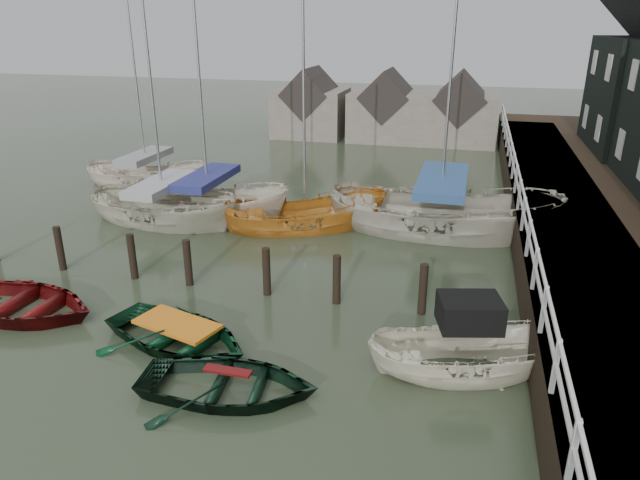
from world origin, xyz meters
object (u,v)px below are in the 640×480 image
(rowboat_red, at_px, (21,314))
(motorboat, at_px, (464,369))
(rowboat_green, at_px, (179,344))
(sailboat_a, at_px, (165,220))
(sailboat_d, at_px, (439,229))
(rowboat_dkgreen, at_px, (229,394))
(sailboat_b, at_px, (209,214))
(sailboat_c, at_px, (305,226))
(sailboat_e, at_px, (148,184))

(rowboat_red, height_order, motorboat, motorboat)
(rowboat_green, distance_m, sailboat_a, 9.19)
(sailboat_a, xyz_separation_m, sailboat_d, (10.19, 1.66, -0.01))
(rowboat_dkgreen, height_order, sailboat_b, sailboat_b)
(rowboat_red, height_order, sailboat_b, sailboat_b)
(rowboat_red, relative_size, sailboat_d, 0.36)
(rowboat_green, height_order, sailboat_b, sailboat_b)
(sailboat_b, distance_m, sailboat_c, 4.06)
(sailboat_c, xyz_separation_m, sailboat_d, (4.85, 0.81, 0.04))
(sailboat_a, distance_m, sailboat_c, 5.40)
(sailboat_d, bearing_deg, rowboat_green, 153.09)
(sailboat_a, relative_size, sailboat_d, 0.93)
(sailboat_a, bearing_deg, sailboat_e, 44.93)
(rowboat_green, height_order, sailboat_a, sailboat_a)
(sailboat_a, relative_size, sailboat_c, 1.10)
(sailboat_e, bearing_deg, sailboat_a, -144.71)
(rowboat_green, xyz_separation_m, sailboat_a, (-4.75, 7.87, 0.06))
(sailboat_b, relative_size, sailboat_e, 1.28)
(rowboat_green, distance_m, rowboat_dkgreen, 2.44)
(sailboat_e, bearing_deg, sailboat_d, -103.48)
(rowboat_red, distance_m, motorboat, 11.34)
(motorboat, height_order, sailboat_d, sailboat_d)
(rowboat_green, relative_size, sailboat_e, 0.39)
(sailboat_d, bearing_deg, sailboat_b, 95.94)
(sailboat_a, bearing_deg, sailboat_b, -40.23)
(rowboat_red, distance_m, sailboat_c, 9.97)
(motorboat, relative_size, sailboat_d, 0.37)
(rowboat_dkgreen, xyz_separation_m, sailboat_a, (-6.68, 9.36, 0.06))
(sailboat_c, xyz_separation_m, sailboat_e, (-8.69, 3.55, 0.05))
(sailboat_d, xyz_separation_m, sailboat_e, (-13.54, 2.74, 0.01))
(rowboat_dkgreen, distance_m, sailboat_d, 11.57)
(rowboat_red, height_order, rowboat_dkgreen, rowboat_red)
(rowboat_red, relative_size, sailboat_c, 0.42)
(sailboat_e, bearing_deg, rowboat_dkgreen, -145.93)
(rowboat_red, bearing_deg, sailboat_a, 2.39)
(rowboat_red, xyz_separation_m, sailboat_d, (10.18, 9.24, 0.06))
(sailboat_c, height_order, sailboat_e, sailboat_c)
(sailboat_d, bearing_deg, sailboat_c, 102.31)
(rowboat_dkgreen, distance_m, sailboat_c, 10.30)
(motorboat, distance_m, sailboat_e, 18.80)
(sailboat_a, height_order, sailboat_b, sailboat_b)
(sailboat_c, relative_size, sailboat_d, 0.84)
(rowboat_green, height_order, rowboat_dkgreen, rowboat_green)
(rowboat_dkgreen, relative_size, motorboat, 0.83)
(motorboat, relative_size, sailboat_b, 0.35)
(rowboat_red, bearing_deg, rowboat_dkgreen, -102.59)
(motorboat, distance_m, sailboat_a, 13.50)
(sailboat_a, relative_size, sailboat_e, 1.15)
(sailboat_d, bearing_deg, motorboat, -169.89)
(sailboat_d, bearing_deg, rowboat_dkgreen, 165.15)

